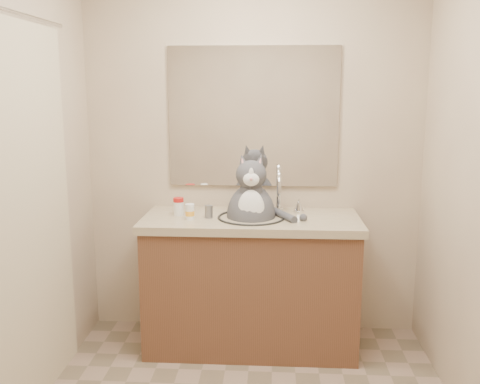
# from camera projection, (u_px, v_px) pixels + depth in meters

# --- Properties ---
(room) EXTENTS (2.22, 2.52, 2.42)m
(room) POSITION_uv_depth(u_px,v_px,m) (242.00, 191.00, 2.29)
(room) COLOR gray
(room) RESTS_ON ground
(vanity) EXTENTS (1.34, 0.59, 1.12)m
(vanity) POSITION_uv_depth(u_px,v_px,m) (251.00, 279.00, 3.38)
(vanity) COLOR brown
(vanity) RESTS_ON ground
(mirror) EXTENTS (1.10, 0.02, 0.90)m
(mirror) POSITION_uv_depth(u_px,v_px,m) (253.00, 117.00, 3.46)
(mirror) COLOR white
(mirror) RESTS_ON room
(shower_curtain) EXTENTS (0.02, 1.30, 1.93)m
(shower_curtain) POSITION_uv_depth(u_px,v_px,m) (19.00, 220.00, 2.49)
(shower_curtain) COLOR beige
(shower_curtain) RESTS_ON ground
(cat) EXTENTS (0.44, 0.35, 0.61)m
(cat) POSITION_uv_depth(u_px,v_px,m) (251.00, 211.00, 3.30)
(cat) COLOR #45454A
(cat) RESTS_ON vanity
(pill_bottle_redcap) EXTENTS (0.08, 0.08, 0.11)m
(pill_bottle_redcap) POSITION_uv_depth(u_px,v_px,m) (179.00, 206.00, 3.34)
(pill_bottle_redcap) COLOR white
(pill_bottle_redcap) RESTS_ON vanity
(pill_bottle_orange) EXTENTS (0.06, 0.06, 0.10)m
(pill_bottle_orange) POSITION_uv_depth(u_px,v_px,m) (190.00, 212.00, 3.24)
(pill_bottle_orange) COLOR white
(pill_bottle_orange) RESTS_ON vanity
(grey_canister) EXTENTS (0.05, 0.05, 0.08)m
(grey_canister) POSITION_uv_depth(u_px,v_px,m) (209.00, 212.00, 3.28)
(grey_canister) COLOR slate
(grey_canister) RESTS_ON vanity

